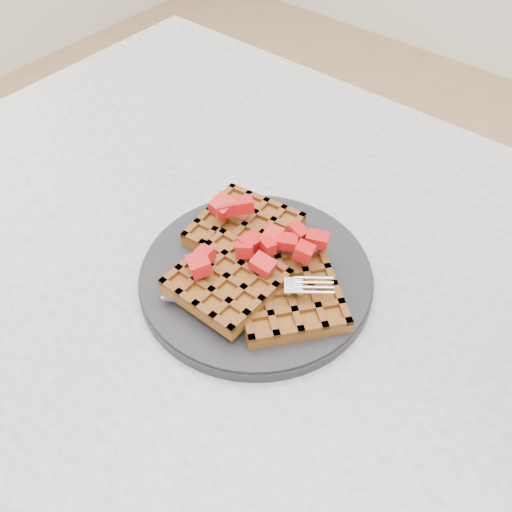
% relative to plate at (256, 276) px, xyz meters
% --- Properties ---
extents(table, '(1.20, 0.80, 0.75)m').
position_rel_plate_xyz_m(table, '(0.07, 0.01, -0.12)').
color(table, silver).
rests_on(table, ground).
extents(plate, '(0.25, 0.25, 0.02)m').
position_rel_plate_xyz_m(plate, '(0.00, 0.00, 0.00)').
color(plate, black).
rests_on(plate, table).
extents(waffles, '(0.22, 0.18, 0.03)m').
position_rel_plate_xyz_m(waffles, '(0.00, -0.00, 0.02)').
color(waffles, brown).
rests_on(waffles, plate).
extents(strawberry_pile, '(0.15, 0.15, 0.02)m').
position_rel_plate_xyz_m(strawberry_pile, '(-0.00, 0.00, 0.05)').
color(strawberry_pile, '#A20005').
rests_on(strawberry_pile, waffles).
extents(fork, '(0.16, 0.13, 0.02)m').
position_rel_plate_xyz_m(fork, '(0.03, -0.03, 0.02)').
color(fork, silver).
rests_on(fork, plate).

